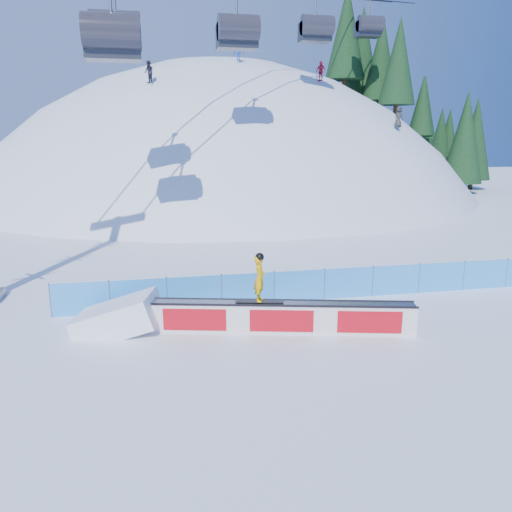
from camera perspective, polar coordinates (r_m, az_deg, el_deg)
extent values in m
plane|color=white|center=(16.19, 16.46, -9.46)|extent=(160.00, 160.00, 0.00)
sphere|color=silver|center=(60.58, -3.75, -10.05)|extent=(64.00, 64.00, 64.00)
cylinder|color=#312113|center=(55.69, 9.87, 19.17)|extent=(0.50, 0.50, 1.40)
cone|color=black|center=(56.21, 10.04, 23.01)|extent=(2.80, 2.80, 6.37)
cylinder|color=#312113|center=(63.05, 10.88, 16.69)|extent=(0.50, 0.50, 1.40)
cone|color=black|center=(63.39, 11.04, 20.10)|extent=(2.80, 2.80, 6.35)
cylinder|color=#312113|center=(62.51, 11.09, 16.77)|extent=(0.50, 0.50, 1.40)
cone|color=black|center=(62.94, 11.29, 20.83)|extent=(3.40, 3.40, 7.73)
cylinder|color=#312113|center=(60.18, 14.89, 15.10)|extent=(0.50, 0.50, 1.40)
cone|color=black|center=(60.49, 15.15, 19.22)|extent=(3.30, 3.30, 7.51)
cylinder|color=#312113|center=(58.13, 19.18, 11.86)|extent=(0.50, 0.50, 1.40)
cone|color=black|center=(58.26, 19.57, 16.73)|extent=(3.84, 3.84, 8.72)
cylinder|color=#312113|center=(65.27, 17.14, 10.94)|extent=(0.50, 0.50, 1.40)
cone|color=black|center=(65.27, 17.41, 14.70)|extent=(3.24, 3.24, 7.37)
cylinder|color=#312113|center=(66.59, 16.91, 10.44)|extent=(0.50, 0.50, 1.40)
cone|color=black|center=(66.53, 17.13, 13.60)|extent=(2.71, 2.71, 6.15)
cylinder|color=#312113|center=(65.29, 20.68, 7.74)|extent=(0.50, 0.50, 1.40)
cone|color=black|center=(65.06, 21.01, 11.65)|extent=(3.41, 3.41, 7.74)
cylinder|color=#312113|center=(65.47, 19.62, 7.92)|extent=(0.50, 0.50, 1.40)
cone|color=black|center=(65.25, 19.94, 11.88)|extent=(3.46, 3.46, 7.86)
cylinder|color=#312113|center=(65.14, 23.09, 7.52)|extent=(0.50, 0.50, 1.40)
cone|color=black|center=(64.90, 23.49, 11.79)|extent=(3.76, 3.76, 8.54)
cylinder|color=#312113|center=(70.64, 21.74, 8.02)|extent=(0.50, 0.50, 1.40)
cone|color=black|center=(70.42, 22.11, 12.19)|extent=(4.01, 4.01, 9.11)
cube|color=#2D8EE8|center=(19.83, 10.54, -3.04)|extent=(22.00, 0.03, 1.20)
cylinder|color=#435178|center=(18.79, -22.46, -4.63)|extent=(0.05, 0.05, 1.30)
cylinder|color=#435178|center=(18.50, -16.36, -4.41)|extent=(0.05, 0.05, 1.30)
cylinder|color=#435178|center=(18.42, -10.14, -4.14)|extent=(0.05, 0.05, 1.30)
cylinder|color=#435178|center=(18.56, -3.95, -3.82)|extent=(0.05, 0.05, 1.30)
cylinder|color=#435178|center=(18.92, 2.07, -3.46)|extent=(0.05, 0.05, 1.30)
cylinder|color=#435178|center=(19.47, 7.81, -3.09)|extent=(0.05, 0.05, 1.30)
cylinder|color=#435178|center=(20.20, 13.18, -2.71)|extent=(0.05, 0.05, 1.30)
cylinder|color=#435178|center=(21.10, 18.13, -2.34)|extent=(0.05, 0.05, 1.30)
cylinder|color=#435178|center=(22.15, 22.64, -1.99)|extent=(0.05, 0.05, 1.30)
cylinder|color=#435178|center=(23.32, 26.72, -1.66)|extent=(0.05, 0.05, 1.30)
cylinder|color=#292932|center=(24.07, -16.21, 23.42)|extent=(2.40, 1.50, 1.50)
cylinder|color=#292932|center=(32.06, -2.03, 24.62)|extent=(2.40, 1.50, 1.50)
cylinder|color=#292932|center=(42.06, 7.02, 24.68)|extent=(2.40, 1.50, 1.50)
cylinder|color=#292932|center=(53.65, 12.94, 24.43)|extent=(2.40, 1.50, 1.50)
cube|color=silver|center=(16.19, 2.93, -7.08)|extent=(8.41, 2.56, 0.96)
cube|color=gray|center=(16.02, 2.95, -5.40)|extent=(8.33, 2.56, 0.04)
cube|color=black|center=(15.75, 2.96, -5.70)|extent=(8.29, 2.07, 0.06)
cube|color=black|center=(16.28, 2.94, -5.05)|extent=(8.29, 2.07, 0.06)
cube|color=red|center=(15.93, 2.94, -7.43)|extent=(7.87, 1.96, 0.72)
cube|color=red|center=(16.45, 2.92, -6.74)|extent=(7.87, 1.96, 0.72)
cube|color=black|center=(16.01, 0.41, -5.18)|extent=(1.56, 0.64, 0.03)
imported|color=#FFB605|center=(15.78, 0.41, -2.57)|extent=(0.50, 0.63, 1.49)
sphere|color=black|center=(15.60, 0.42, -0.12)|extent=(0.28, 0.28, 0.28)
imported|color=black|center=(42.21, -12.14, 19.90)|extent=(0.93, 1.00, 1.65)
imported|color=red|center=(45.82, 7.39, 20.23)|extent=(0.86, 1.03, 1.65)
imported|color=#183B95|center=(47.13, -1.97, 22.40)|extent=(1.22, 1.13, 1.65)
imported|color=#2A2A2A|center=(44.71, 16.00, 15.03)|extent=(0.91, 0.70, 1.65)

